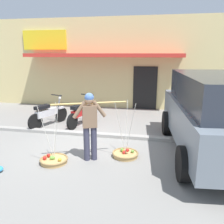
{
  "coord_description": "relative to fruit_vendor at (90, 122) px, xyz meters",
  "views": [
    {
      "loc": [
        1.87,
        -6.17,
        2.61
      ],
      "look_at": [
        0.56,
        0.6,
        0.85
      ],
      "focal_mm": 37.36,
      "sensor_mm": 36.0,
      "label": 1
    }
  ],
  "objects": [
    {
      "name": "ground_plane",
      "position": [
        -0.32,
        0.98,
        -0.98
      ],
      "size": [
        90.0,
        90.0,
        0.0
      ],
      "primitive_type": "plane",
      "color": "gray"
    },
    {
      "name": "sidewalk_curb",
      "position": [
        -0.32,
        1.68,
        -0.93
      ],
      "size": [
        20.0,
        0.24,
        0.1
      ],
      "primitive_type": "cube",
      "color": "gray",
      "rests_on": "ground"
    },
    {
      "name": "fruit_vendor",
      "position": [
        0.0,
        0.0,
        0.0
      ],
      "size": [
        1.68,
        0.72,
        1.7
      ],
      "color": "#38384C",
      "rests_on": "ground"
    },
    {
      "name": "fruit_basket_left_side",
      "position": [
        0.83,
        0.34,
        -0.9
      ],
      "size": [
        0.68,
        0.68,
        1.45
      ],
      "color": "tan",
      "rests_on": "ground"
    },
    {
      "name": "fruit_basket_right_side",
      "position": [
        -0.84,
        -0.34,
        -0.9
      ],
      "size": [
        0.68,
        0.68,
        1.45
      ],
      "color": "tan",
      "rests_on": "ground"
    },
    {
      "name": "motorcycle_nearest_shop",
      "position": [
        -2.29,
        2.39,
        -0.53
      ],
      "size": [
        0.79,
        1.72,
        1.09
      ],
      "color": "black",
      "rests_on": "ground"
    },
    {
      "name": "motorcycle_second_in_row",
      "position": [
        -1.13,
        2.7,
        -0.53
      ],
      "size": [
        0.63,
        1.79,
        1.09
      ],
      "color": "black",
      "rests_on": "ground"
    },
    {
      "name": "parked_truck",
      "position": [
        3.01,
        0.9,
        0.15
      ],
      "size": [
        2.47,
        4.94,
        2.1
      ],
      "color": "slate",
      "rests_on": "ground"
    },
    {
      "name": "storefront_building",
      "position": [
        -0.94,
        8.22,
        1.12
      ],
      "size": [
        13.0,
        6.0,
        4.2
      ],
      "color": "#DBC684",
      "rests_on": "ground"
    }
  ]
}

